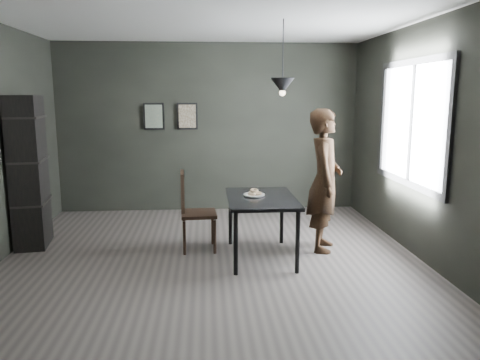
{
  "coord_description": "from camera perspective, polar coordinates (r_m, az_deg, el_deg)",
  "views": [
    {
      "loc": [
        -0.05,
        -5.4,
        1.94
      ],
      "look_at": [
        0.35,
        0.05,
        0.95
      ],
      "focal_mm": 35.0,
      "sensor_mm": 36.0,
      "label": 1
    }
  ],
  "objects": [
    {
      "name": "ground",
      "position": [
        5.74,
        -3.5,
        -9.51
      ],
      "size": [
        5.0,
        5.0,
        0.0
      ],
      "primitive_type": "plane",
      "color": "#3B3633",
      "rests_on": "ground"
    },
    {
      "name": "back_wall",
      "position": [
        7.92,
        -3.86,
        6.34
      ],
      "size": [
        5.0,
        0.1,
        2.8
      ],
      "primitive_type": "cube",
      "color": "black",
      "rests_on": "ground"
    },
    {
      "name": "ceiling",
      "position": [
        5.47,
        -3.84,
        19.3
      ],
      "size": [
        5.0,
        5.0,
        0.02
      ],
      "color": "silver",
      "rests_on": "ground"
    },
    {
      "name": "window_assembly",
      "position": [
        6.15,
        20.16,
        6.48
      ],
      "size": [
        0.04,
        1.96,
        1.56
      ],
      "color": "white",
      "rests_on": "ground"
    },
    {
      "name": "cafe_table",
      "position": [
        5.58,
        2.6,
        -2.87
      ],
      "size": [
        0.8,
        1.2,
        0.75
      ],
      "color": "black",
      "rests_on": "ground"
    },
    {
      "name": "white_plate",
      "position": [
        5.63,
        1.74,
        -1.88
      ],
      "size": [
        0.23,
        0.23,
        0.01
      ],
      "primitive_type": "cylinder",
      "color": "white",
      "rests_on": "cafe_table"
    },
    {
      "name": "donut_pile",
      "position": [
        5.62,
        1.74,
        -1.55
      ],
      "size": [
        0.17,
        0.17,
        0.08
      ],
      "rotation": [
        0.0,
        0.0,
        -0.22
      ],
      "color": "beige",
      "rests_on": "white_plate"
    },
    {
      "name": "woman",
      "position": [
        5.94,
        10.27,
        -0.05
      ],
      "size": [
        0.59,
        0.74,
        1.78
      ],
      "primitive_type": "imported",
      "rotation": [
        0.0,
        0.0,
        1.29
      ],
      "color": "black",
      "rests_on": "ground"
    },
    {
      "name": "wood_chair",
      "position": [
        5.91,
        -5.94,
        -3.16
      ],
      "size": [
        0.46,
        0.46,
        1.01
      ],
      "rotation": [
        0.0,
        0.0,
        0.05
      ],
      "color": "black",
      "rests_on": "ground"
    },
    {
      "name": "shelf_unit",
      "position": [
        6.58,
        -24.34,
        0.89
      ],
      "size": [
        0.45,
        0.69,
        1.94
      ],
      "primitive_type": "cube",
      "rotation": [
        0.0,
        0.0,
        0.14
      ],
      "color": "black",
      "rests_on": "ground"
    },
    {
      "name": "pendant_lamp",
      "position": [
        5.57,
        5.2,
        11.37
      ],
      "size": [
        0.28,
        0.28,
        0.86
      ],
      "color": "black",
      "rests_on": "ground"
    },
    {
      "name": "framed_print_left",
      "position": [
        7.92,
        -10.46,
        7.64
      ],
      "size": [
        0.34,
        0.04,
        0.44
      ],
      "color": "black",
      "rests_on": "ground"
    },
    {
      "name": "framed_print_right",
      "position": [
        7.88,
        -6.44,
        7.73
      ],
      "size": [
        0.34,
        0.04,
        0.44
      ],
      "color": "black",
      "rests_on": "ground"
    }
  ]
}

